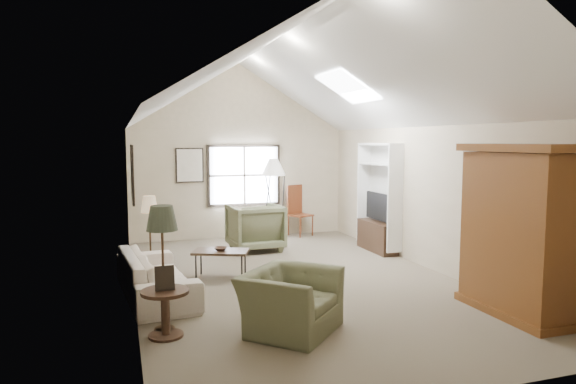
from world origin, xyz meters
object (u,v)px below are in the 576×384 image
object	(u,v)px
armoire	(517,231)
coffee_table	(221,264)
sofa	(156,275)
side_chair	(300,211)
armchair_far	(255,227)
armchair_near	(290,301)
side_table	(166,313)

from	to	relation	value
armoire	coffee_table	world-z (taller)	armoire
sofa	coffee_table	size ratio (longest dim) A/B	2.46
armoire	sofa	xyz separation A→B (m)	(-4.38, 2.22, -0.78)
side_chair	armchair_far	bearing A→B (deg)	-162.71
armchair_far	side_chair	distance (m)	1.90
armchair_near	side_table	world-z (taller)	armchair_near
armoire	armchair_far	world-z (taller)	armoire
armchair_near	side_table	size ratio (longest dim) A/B	2.01
coffee_table	side_table	xyz separation A→B (m)	(-1.09, -2.34, 0.05)
armchair_far	coffee_table	distance (m)	2.20
armchair_far	side_chair	size ratio (longest dim) A/B	0.88
side_table	side_chair	bearing A→B (deg)	56.69
side_table	armoire	bearing A→B (deg)	-8.09
armoire	side_chair	xyz separation A→B (m)	(-0.78, 6.10, -0.50)
side_table	side_chair	xyz separation A→B (m)	(3.60, 5.48, 0.32)
armoire	armchair_far	bearing A→B (deg)	114.50
armoire	armchair_near	bearing A→B (deg)	173.35
armchair_far	side_table	distance (m)	4.76
sofa	armchair_near	world-z (taller)	armchair_near
sofa	coffee_table	world-z (taller)	sofa
armoire	side_table	size ratio (longest dim) A/B	4.01
armchair_near	sofa	bearing A→B (deg)	81.93
sofa	armoire	bearing A→B (deg)	-122.85
armoire	side_table	xyz separation A→B (m)	(-4.38, 0.62, -0.83)
armoire	side_table	distance (m)	4.50
sofa	coffee_table	bearing A→B (deg)	-61.84
armchair_near	armchair_far	world-z (taller)	armchair_far
side_table	sofa	bearing A→B (deg)	90.00
coffee_table	sofa	bearing A→B (deg)	-145.89
coffee_table	side_chair	bearing A→B (deg)	51.35
side_chair	armchair_near	bearing A→B (deg)	-134.31
sofa	armchair_far	bearing A→B (deg)	-45.34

